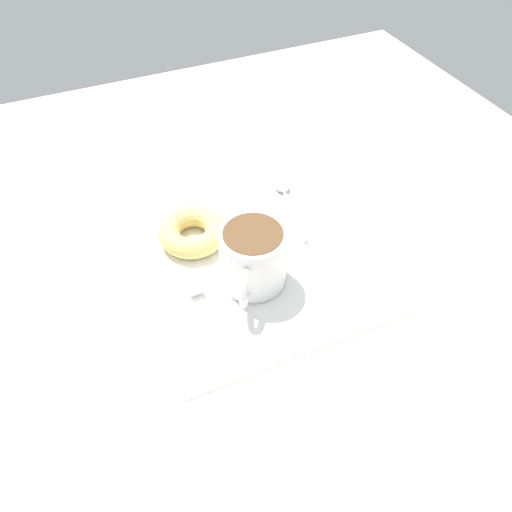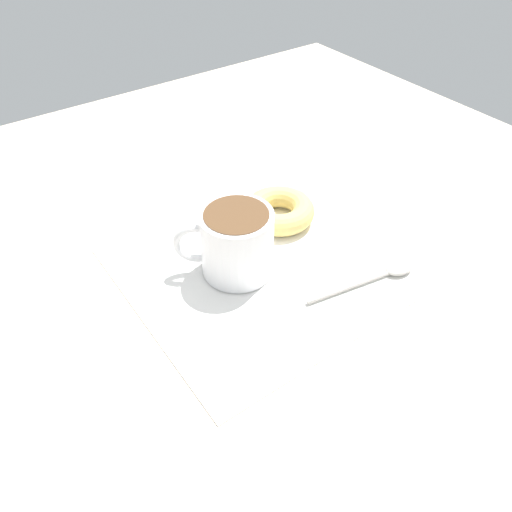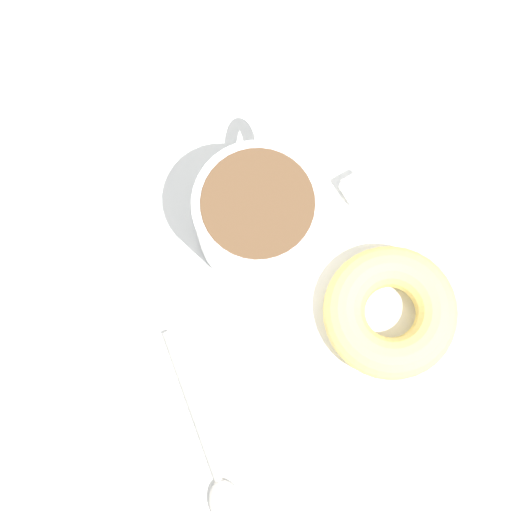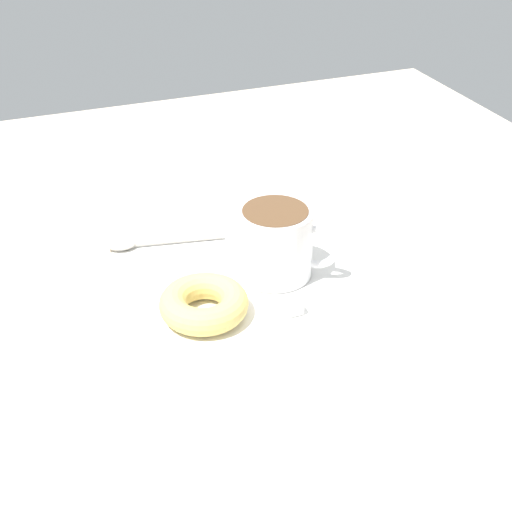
{
  "view_description": "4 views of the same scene",
  "coord_description": "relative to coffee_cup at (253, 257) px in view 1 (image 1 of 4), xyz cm",
  "views": [
    {
      "loc": [
        -43.52,
        19.99,
        51.5
      ],
      "look_at": [
        -0.79,
        1.29,
        2.3
      ],
      "focal_mm": 35.0,
      "sensor_mm": 36.0,
      "label": 1
    },
    {
      "loc": [
        -27.4,
        -35.89,
        42.9
      ],
      "look_at": [
        -0.79,
        1.29,
        2.3
      ],
      "focal_mm": 35.0,
      "sensor_mm": 36.0,
      "label": 2
    },
    {
      "loc": [
        9.85,
        -5.05,
        63.21
      ],
      "look_at": [
        -0.79,
        1.29,
        2.3
      ],
      "focal_mm": 60.0,
      "sensor_mm": 36.0,
      "label": 3
    },
    {
      "loc": [
        24.53,
        68.09,
        47.82
      ],
      "look_at": [
        -0.79,
        1.29,
        2.3
      ],
      "focal_mm": 50.0,
      "sensor_mm": 36.0,
      "label": 4
    }
  ],
  "objects": [
    {
      "name": "spoon",
      "position": [
        13.88,
        -11.7,
        -3.99
      ],
      "size": [
        14.91,
        4.08,
        0.9
      ],
      "color": "#B7B2A8",
      "rests_on": "napkin"
    },
    {
      "name": "ground_plane",
      "position": [
        2.83,
        -2.64,
        -5.69
      ],
      "size": [
        120.0,
        120.0,
        2.0
      ],
      "primitive_type": "cube",
      "color": "beige"
    },
    {
      "name": "sugar_cube",
      "position": [
        1.2,
        7.91,
        -3.49
      ],
      "size": [
        1.8,
        1.8,
        1.8
      ],
      "primitive_type": "cube",
      "color": "white",
      "rests_on": "napkin"
    },
    {
      "name": "coffee_cup",
      "position": [
        0.0,
        0.0,
        0.0
      ],
      "size": [
        11.09,
        9.0,
        8.49
      ],
      "color": "white",
      "rests_on": "napkin"
    },
    {
      "name": "napkin",
      "position": [
        2.04,
        -1.35,
        -4.54
      ],
      "size": [
        30.83,
        30.83,
        0.3
      ],
      "primitive_type": "cube",
      "rotation": [
        0.0,
        0.0,
        -0.0
      ],
      "color": "white",
      "rests_on": "ground_plane"
    },
    {
      "name": "donut",
      "position": [
        10.5,
        4.93,
        -2.86
      ],
      "size": [
        9.8,
        9.8,
        3.06
      ],
      "primitive_type": "torus",
      "color": "#E5C66B",
      "rests_on": "napkin"
    }
  ]
}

